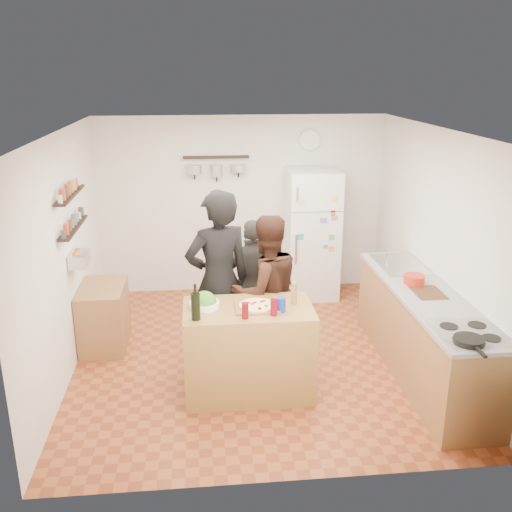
{
  "coord_description": "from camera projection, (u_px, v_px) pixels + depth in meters",
  "views": [
    {
      "loc": [
        -0.6,
        -5.77,
        3.1
      ],
      "look_at": [
        0.0,
        0.1,
        1.15
      ],
      "focal_mm": 40.0,
      "sensor_mm": 36.0,
      "label": 1
    }
  ],
  "objects": [
    {
      "name": "room_shell",
      "position": [
        253.0,
        240.0,
        6.45
      ],
      "size": [
        4.2,
        4.2,
        4.2
      ],
      "color": "brown",
      "rests_on": "ground"
    },
    {
      "name": "prep_island",
      "position": [
        249.0,
        350.0,
        5.62
      ],
      "size": [
        1.25,
        0.72,
        0.91
      ],
      "primitive_type": "cube",
      "color": "olive",
      "rests_on": "floor"
    },
    {
      "name": "pizza_board",
      "position": [
        257.0,
        307.0,
        5.46
      ],
      "size": [
        0.42,
        0.34,
        0.02
      ],
      "primitive_type": "cube",
      "color": "brown",
      "rests_on": "prep_island"
    },
    {
      "name": "pizza",
      "position": [
        257.0,
        305.0,
        5.46
      ],
      "size": [
        0.34,
        0.34,
        0.02
      ],
      "primitive_type": "cylinder",
      "color": "beige",
      "rests_on": "pizza_board"
    },
    {
      "name": "salad_bowl",
      "position": [
        204.0,
        305.0,
        5.47
      ],
      "size": [
        0.29,
        0.29,
        0.06
      ],
      "primitive_type": "cylinder",
      "color": "white",
      "rests_on": "prep_island"
    },
    {
      "name": "wine_bottle",
      "position": [
        196.0,
        307.0,
        5.18
      ],
      "size": [
        0.08,
        0.08,
        0.25
      ],
      "primitive_type": "cylinder",
      "color": "black",
      "rests_on": "prep_island"
    },
    {
      "name": "wine_glass_near",
      "position": [
        245.0,
        311.0,
        5.22
      ],
      "size": [
        0.06,
        0.06,
        0.15
      ],
      "primitive_type": "cylinder",
      "color": "#5C0710",
      "rests_on": "prep_island"
    },
    {
      "name": "wine_glass_far",
      "position": [
        274.0,
        307.0,
        5.28
      ],
      "size": [
        0.07,
        0.07,
        0.16
      ],
      "primitive_type": "cylinder",
      "color": "#610813",
      "rests_on": "prep_island"
    },
    {
      "name": "pepper_mill",
      "position": [
        294.0,
        295.0,
        5.54
      ],
      "size": [
        0.06,
        0.06,
        0.19
      ],
      "primitive_type": "cylinder",
      "color": "olive",
      "rests_on": "prep_island"
    },
    {
      "name": "salt_canister",
      "position": [
        281.0,
        305.0,
        5.37
      ],
      "size": [
        0.09,
        0.09,
        0.14
      ],
      "primitive_type": "cylinder",
      "color": "navy",
      "rests_on": "prep_island"
    },
    {
      "name": "person_left",
      "position": [
        219.0,
        281.0,
        5.96
      ],
      "size": [
        0.83,
        0.67,
        1.96
      ],
      "primitive_type": "imported",
      "rotation": [
        0.0,
        0.0,
        3.46
      ],
      "color": "black",
      "rests_on": "floor"
    },
    {
      "name": "person_center",
      "position": [
        266.0,
        292.0,
        6.06
      ],
      "size": [
        0.97,
        0.85,
        1.68
      ],
      "primitive_type": "imported",
      "rotation": [
        0.0,
        0.0,
        3.45
      ],
      "color": "black",
      "rests_on": "floor"
    },
    {
      "name": "person_back",
      "position": [
        254.0,
        283.0,
        6.57
      ],
      "size": [
        0.88,
        0.38,
        1.49
      ],
      "primitive_type": "imported",
      "rotation": [
        0.0,
        0.0,
        3.12
      ],
      "color": "#292825",
      "rests_on": "floor"
    },
    {
      "name": "counter_run",
      "position": [
        423.0,
        333.0,
        5.98
      ],
      "size": [
        0.63,
        2.63,
        0.9
      ],
      "primitive_type": "cube",
      "color": "#9E7042",
      "rests_on": "floor"
    },
    {
      "name": "stove_top",
      "position": [
        469.0,
        334.0,
        4.94
      ],
      "size": [
        0.6,
        0.62,
        0.02
      ],
      "primitive_type": "cube",
      "color": "white",
      "rests_on": "counter_run"
    },
    {
      "name": "skillet",
      "position": [
        469.0,
        341.0,
        4.74
      ],
      "size": [
        0.26,
        0.26,
        0.05
      ],
      "primitive_type": "cylinder",
      "color": "black",
      "rests_on": "stove_top"
    },
    {
      "name": "sink",
      "position": [
        399.0,
        265.0,
        6.64
      ],
      "size": [
        0.5,
        0.8,
        0.03
      ],
      "primitive_type": "cube",
      "color": "silver",
      "rests_on": "counter_run"
    },
    {
      "name": "cutting_board",
      "position": [
        428.0,
        294.0,
        5.81
      ],
      "size": [
        0.3,
        0.4,
        0.02
      ],
      "primitive_type": "cube",
      "color": "brown",
      "rests_on": "counter_run"
    },
    {
      "name": "red_bowl",
      "position": [
        414.0,
        279.0,
        6.05
      ],
      "size": [
        0.22,
        0.22,
        0.09
      ],
      "primitive_type": "cylinder",
      "color": "#AD2713",
      "rests_on": "counter_run"
    },
    {
      "name": "fridge",
      "position": [
        312.0,
        234.0,
        7.94
      ],
      "size": [
        0.7,
        0.68,
        1.8
      ],
      "primitive_type": "cube",
      "color": "white",
      "rests_on": "floor"
    },
    {
      "name": "wall_clock",
      "position": [
        310.0,
        140.0,
        7.86
      ],
      "size": [
        0.3,
        0.03,
        0.3
      ],
      "primitive_type": "cylinder",
      "rotation": [
        1.57,
        0.0,
        0.0
      ],
      "color": "silver",
      "rests_on": "back_wall"
    },
    {
      "name": "spice_shelf_lower",
      "position": [
        73.0,
        227.0,
        6.01
      ],
      "size": [
        0.12,
        1.0,
        0.02
      ],
      "primitive_type": "cube",
      "color": "black",
      "rests_on": "left_wall"
    },
    {
      "name": "spice_shelf_upper",
      "position": [
        70.0,
        195.0,
        5.9
      ],
      "size": [
        0.12,
        1.0,
        0.02
      ],
      "primitive_type": "cube",
      "color": "black",
      "rests_on": "left_wall"
    },
    {
      "name": "produce_basket",
      "position": [
        79.0,
        259.0,
        6.12
      ],
      "size": [
        0.18,
        0.35,
        0.14
      ],
      "primitive_type": "cube",
      "color": "silver",
      "rests_on": "left_wall"
    },
    {
      "name": "side_table",
      "position": [
        104.0,
        316.0,
        6.6
      ],
      "size": [
        0.5,
        0.8,
        0.73
      ],
      "primitive_type": "cube",
      "color": "olive",
      "rests_on": "floor"
    },
    {
      "name": "pot_rack",
      "position": [
        216.0,
        157.0,
        7.72
      ],
      "size": [
        0.9,
        0.04,
        0.04
      ],
      "primitive_type": "cube",
      "color": "black",
      "rests_on": "back_wall"
    }
  ]
}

